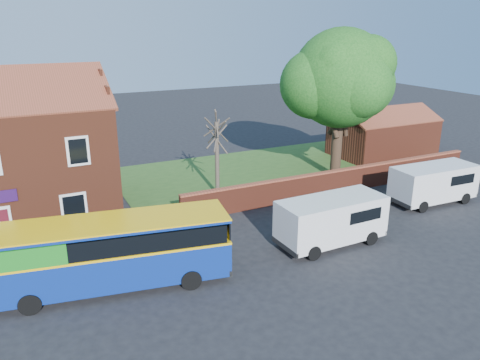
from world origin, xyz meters
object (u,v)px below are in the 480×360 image
bus (103,251)px  large_tree (340,81)px  van_near (332,219)px  van_far (434,182)px

bus → large_tree: size_ratio=0.96×
van_near → van_far: bearing=10.7°
large_tree → van_far: bearing=-72.8°
van_far → large_tree: 9.22m
van_near → van_far: 9.37m
bus → van_near: (11.03, -0.76, -0.34)m
van_near → van_far: van_near is taller
van_far → large_tree: size_ratio=0.52×
bus → large_tree: (18.02, 8.23, 5.14)m
van_near → large_tree: (6.99, 8.99, 5.48)m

